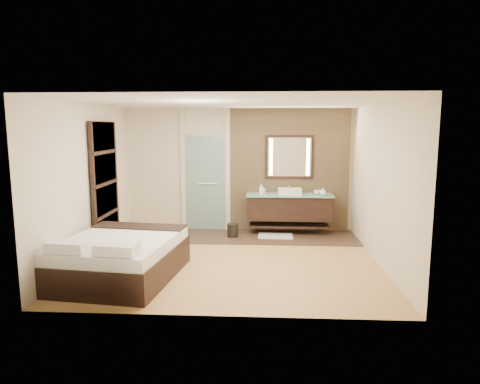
# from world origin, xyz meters

# --- Properties ---
(floor) EXTENTS (5.00, 5.00, 0.00)m
(floor) POSITION_xyz_m (0.00, 0.00, 0.00)
(floor) COLOR #AF7F49
(floor) RESTS_ON ground
(tile_strip) EXTENTS (3.80, 1.30, 0.01)m
(tile_strip) POSITION_xyz_m (0.60, 1.60, 0.01)
(tile_strip) COLOR #3D2C21
(tile_strip) RESTS_ON floor
(stone_wall) EXTENTS (2.60, 0.08, 2.70)m
(stone_wall) POSITION_xyz_m (1.10, 2.21, 1.35)
(stone_wall) COLOR #A1835C
(stone_wall) RESTS_ON floor
(vanity) EXTENTS (1.85, 0.55, 0.88)m
(vanity) POSITION_xyz_m (1.10, 1.92, 0.58)
(vanity) COLOR black
(vanity) RESTS_ON stone_wall
(mirror_unit) EXTENTS (1.06, 0.04, 0.96)m
(mirror_unit) POSITION_xyz_m (1.10, 2.16, 1.65)
(mirror_unit) COLOR black
(mirror_unit) RESTS_ON stone_wall
(frosted_door) EXTENTS (1.10, 0.12, 2.70)m
(frosted_door) POSITION_xyz_m (-0.75, 2.20, 1.14)
(frosted_door) COLOR silver
(frosted_door) RESTS_ON floor
(shoji_partition) EXTENTS (0.06, 1.20, 2.40)m
(shoji_partition) POSITION_xyz_m (-2.43, 0.60, 1.21)
(shoji_partition) COLOR black
(shoji_partition) RESTS_ON floor
(bed) EXTENTS (1.84, 2.19, 0.78)m
(bed) POSITION_xyz_m (-1.65, -0.98, 0.32)
(bed) COLOR black
(bed) RESTS_ON floor
(bath_mat) EXTENTS (0.73, 0.51, 0.02)m
(bath_mat) POSITION_xyz_m (0.80, 1.62, 0.02)
(bath_mat) COLOR silver
(bath_mat) RESTS_ON floor
(waste_bin) EXTENTS (0.25, 0.25, 0.28)m
(waste_bin) POSITION_xyz_m (-0.10, 1.54, 0.14)
(waste_bin) COLOR black
(waste_bin) RESTS_ON floor
(tissue_box) EXTENTS (0.13, 0.13, 0.10)m
(tissue_box) POSITION_xyz_m (1.80, 1.85, 0.92)
(tissue_box) COLOR silver
(tissue_box) RESTS_ON vanity
(soap_bottle_a) EXTENTS (0.12, 0.12, 0.24)m
(soap_bottle_a) POSITION_xyz_m (0.49, 1.82, 0.98)
(soap_bottle_a) COLOR white
(soap_bottle_a) RESTS_ON vanity
(soap_bottle_b) EXTENTS (0.08, 0.08, 0.15)m
(soap_bottle_b) POSITION_xyz_m (0.55, 1.96, 0.94)
(soap_bottle_b) COLOR #B2B2B2
(soap_bottle_b) RESTS_ON vanity
(soap_bottle_c) EXTENTS (0.15, 0.15, 0.16)m
(soap_bottle_c) POSITION_xyz_m (1.80, 1.77, 0.95)
(soap_bottle_c) COLOR #BFF0E8
(soap_bottle_c) RESTS_ON vanity
(cup) EXTENTS (0.14, 0.14, 0.10)m
(cup) POSITION_xyz_m (1.68, 1.92, 0.91)
(cup) COLOR silver
(cup) RESTS_ON vanity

